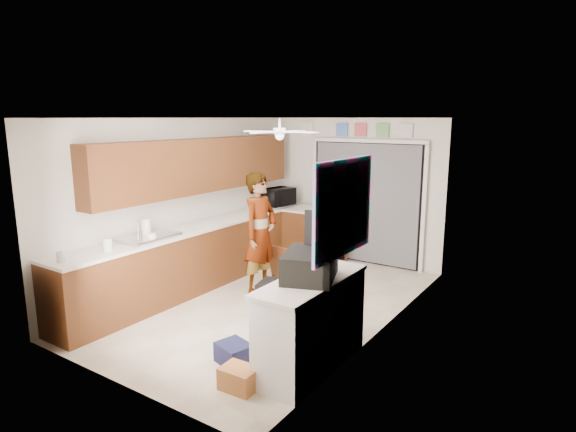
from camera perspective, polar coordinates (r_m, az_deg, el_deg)
The scene contains 40 objects.
floor at distance 6.76m, azimuth -1.91°, elevation -10.17°, with size 5.00×5.00×0.00m, color beige.
ceiling at distance 6.27m, azimuth -2.06°, elevation 11.54°, with size 5.00×5.00×0.00m, color white.
wall_back at distance 8.53m, azimuth 7.85°, elevation 3.03°, with size 3.20×3.20×0.00m, color silver.
wall_front at distance 4.66m, azimuth -20.23°, elevation -4.78°, with size 3.20×3.20×0.00m, color silver.
wall_left at distance 7.43m, azimuth -12.08°, elevation 1.61°, with size 5.00×5.00×0.00m, color silver.
wall_right at distance 5.64m, azimuth 11.36°, elevation -1.50°, with size 5.00×5.00×0.00m, color silver.
left_base_cabinets at distance 7.40m, azimuth -10.18°, elevation -4.71°, with size 0.60×4.80×0.90m, color brown.
left_countertop at distance 7.28m, azimuth -10.26°, elevation -1.17°, with size 0.62×4.80×0.04m, color white.
upper_cabinets at distance 7.39m, azimuth -10.27°, elevation 5.93°, with size 0.32×4.00×0.80m, color brown.
sink_basin at distance 6.61m, azimuth -16.27°, elevation -2.44°, with size 0.50×0.76×0.06m, color silver.
faucet at distance 6.73m, azimuth -17.36°, elevation -1.43°, with size 0.03×0.03×0.22m, color silver.
peninsula_base at distance 8.48m, azimuth 3.18°, elevation -2.44°, with size 1.00×0.60×0.90m, color brown.
peninsula_top at distance 8.38m, azimuth 3.21°, elevation 0.68°, with size 1.04×0.64×0.04m, color white.
back_opening_recess at distance 8.43m, azimuth 9.25°, elevation 1.50°, with size 2.00×0.06×2.10m, color black.
curtain_panel at distance 8.39m, azimuth 9.14°, elevation 1.47°, with size 1.90×0.03×2.05m, color slate.
door_trim_left at distance 8.86m, azimuth 3.16°, elevation 2.13°, with size 0.06×0.04×2.10m, color white.
door_trim_right at distance 8.04m, azimuth 15.78°, elevation 0.73°, with size 0.06×0.04×2.10m, color white.
door_trim_head at distance 8.28m, azimuth 9.41°, elevation 8.78°, with size 2.10×0.04×0.06m, color white.
header_frame_1 at distance 8.52m, azimuth 6.42°, elevation 10.15°, with size 0.22×0.02×0.22m, color #4F7BD4.
header_frame_2 at distance 8.37m, azimuth 8.58°, elevation 10.07°, with size 0.22×0.02×0.22m, color #C74A59.
header_frame_3 at distance 8.20m, azimuth 11.15°, elevation 9.95°, with size 0.22×0.02×0.22m, color #65A860.
header_frame_4 at distance 8.06m, azimuth 13.81°, elevation 9.81°, with size 0.22×0.02×0.22m, color silver.
route66_sign at distance 8.86m, azimuth 2.33°, elevation 10.27°, with size 0.22×0.02×0.26m, color silver.
right_counter_base at distance 4.98m, azimuth 2.82°, elevation -12.83°, with size 0.50×1.40×0.90m, color white.
right_counter_top at distance 4.81m, azimuth 2.77°, elevation -7.69°, with size 0.54×1.44×0.04m, color white.
abstract_painting at distance 4.67m, azimuth 6.64°, elevation 0.97°, with size 0.03×1.15×0.95m, color #FF5DE8.
ceiling_fan at distance 6.44m, azimuth -1.00°, elevation 9.95°, with size 1.14×1.14×0.24m, color white.
microwave at distance 8.72m, azimuth -1.16°, elevation 2.29°, with size 0.56×0.38×0.31m, color black.
cup at distance 6.46m, azimuth -15.86°, elevation -2.44°, with size 0.12×0.12×0.10m, color white.
jar_a at distance 6.12m, azimuth -20.63°, elevation -3.21°, with size 0.11×0.11×0.16m, color silver.
jar_b at distance 5.86m, azimuth -25.34°, elevation -4.40°, with size 0.08×0.08×0.13m, color silver.
paper_towel_roll at distance 6.69m, azimuth -16.46°, elevation -1.35°, with size 0.11×0.11×0.24m, color white.
suitcase at distance 4.77m, azimuth 2.62°, elevation -5.84°, with size 0.48×0.64×0.27m, color black.
suitcase_rim at distance 4.80m, azimuth 2.61°, elevation -7.10°, with size 0.44×0.58×0.02m, color yellow.
suitcase_lid at distance 4.94m, azimuth 4.38°, elevation -2.23°, with size 0.42×0.03×0.50m, color black.
cardboard_box at distance 4.78m, azimuth -5.80°, elevation -18.59°, with size 0.34×0.26×0.21m, color #BE6F3B.
navy_crate at distance 5.22m, azimuth -6.42°, elevation -15.85°, with size 0.35×0.29×0.21m, color #141633.
cabinet_door_panel at distance 7.35m, azimuth -0.93°, elevation -5.80°, with size 0.41×0.03×0.62m, color brown.
man at distance 6.89m, azimuth -3.32°, elevation -2.09°, with size 0.64×0.42×1.76m, color white.
dog at distance 6.44m, azimuth -2.58°, elevation -9.17°, with size 0.24×0.57×0.44m, color black.
Camera 1 is at (3.66, -5.10, 2.51)m, focal length 30.00 mm.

